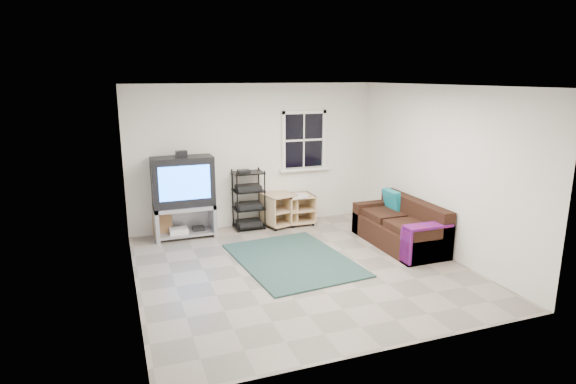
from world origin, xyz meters
name	(u,v)px	position (x,y,z in m)	size (l,w,h in m)	color
room	(304,144)	(0.95, 2.27, 1.48)	(4.60, 4.62, 4.60)	gray
tv_unit	(183,190)	(-1.36, 2.02, 0.83)	(1.03, 0.51, 1.51)	#9A9AA2
av_rack	(249,203)	(-0.20, 2.08, 0.47)	(0.55, 0.40, 1.09)	black
side_table_left	(278,209)	(0.35, 2.06, 0.33)	(0.63, 0.63, 0.61)	#D9B985
side_table_right	(299,207)	(0.77, 2.05, 0.33)	(0.52, 0.54, 0.58)	#D9B985
sofa	(401,228)	(1.91, 0.36, 0.29)	(0.79, 1.79, 0.82)	black
shag_rug	(293,260)	(-0.01, 0.32, 0.01)	(1.55, 2.13, 0.03)	black
paper_bag	(163,225)	(-1.73, 2.16, 0.20)	(0.28, 0.18, 0.41)	#8E633F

